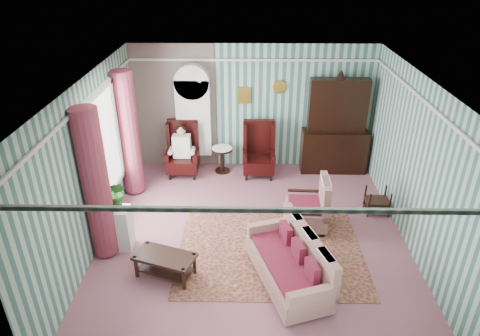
{
  "coord_description": "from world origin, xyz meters",
  "views": [
    {
      "loc": [
        -0.13,
        -6.36,
        4.76
      ],
      "look_at": [
        -0.25,
        0.6,
        1.13
      ],
      "focal_mm": 32.0,
      "sensor_mm": 36.0,
      "label": 1
    }
  ],
  "objects_px": {
    "round_side_table": "(222,160)",
    "nest_table": "(377,201)",
    "floral_armchair": "(307,202)",
    "plant_stand": "(115,228)",
    "sofa": "(288,257)",
    "bookcase": "(194,123)",
    "wingback_right": "(259,150)",
    "coffee_table": "(165,265)",
    "wingback_left": "(182,150)",
    "seated_woman": "(182,151)",
    "dresser_hutch": "(336,124)"
  },
  "relations": [
    {
      "from": "round_side_table",
      "to": "nest_table",
      "type": "bearing_deg",
      "value": -28.2
    },
    {
      "from": "round_side_table",
      "to": "floral_armchair",
      "type": "bearing_deg",
      "value": -52.59
    },
    {
      "from": "plant_stand",
      "to": "floral_armchair",
      "type": "relative_size",
      "value": 0.73
    },
    {
      "from": "sofa",
      "to": "floral_armchair",
      "type": "xyz_separation_m",
      "value": [
        0.47,
        1.54,
        0.03
      ]
    },
    {
      "from": "bookcase",
      "to": "floral_armchair",
      "type": "xyz_separation_m",
      "value": [
        2.34,
        -2.46,
        -0.57
      ]
    },
    {
      "from": "nest_table",
      "to": "floral_armchair",
      "type": "distance_m",
      "value": 1.59
    },
    {
      "from": "round_side_table",
      "to": "nest_table",
      "type": "xyz_separation_m",
      "value": [
        3.17,
        -1.7,
        -0.03
      ]
    },
    {
      "from": "bookcase",
      "to": "floral_armchair",
      "type": "height_order",
      "value": "bookcase"
    },
    {
      "from": "wingback_right",
      "to": "coffee_table",
      "type": "xyz_separation_m",
      "value": [
        -1.57,
        -3.47,
        -0.43
      ]
    },
    {
      "from": "wingback_left",
      "to": "coffee_table",
      "type": "bearing_deg",
      "value": -87.02
    },
    {
      "from": "sofa",
      "to": "coffee_table",
      "type": "relative_size",
      "value": 1.88
    },
    {
      "from": "wingback_right",
      "to": "sofa",
      "type": "height_order",
      "value": "wingback_right"
    },
    {
      "from": "seated_woman",
      "to": "sofa",
      "type": "relative_size",
      "value": 0.65
    },
    {
      "from": "coffee_table",
      "to": "sofa",
      "type": "bearing_deg",
      "value": -4.18
    },
    {
      "from": "dresser_hutch",
      "to": "sofa",
      "type": "height_order",
      "value": "dresser_hutch"
    },
    {
      "from": "dresser_hutch",
      "to": "wingback_right",
      "type": "bearing_deg",
      "value": -171.23
    },
    {
      "from": "bookcase",
      "to": "wingback_left",
      "type": "bearing_deg",
      "value": -122.66
    },
    {
      "from": "dresser_hutch",
      "to": "nest_table",
      "type": "bearing_deg",
      "value": -72.61
    },
    {
      "from": "seated_woman",
      "to": "floral_armchair",
      "type": "xyz_separation_m",
      "value": [
        2.59,
        -2.07,
        -0.04
      ]
    },
    {
      "from": "wingback_left",
      "to": "wingback_right",
      "type": "distance_m",
      "value": 1.75
    },
    {
      "from": "wingback_left",
      "to": "plant_stand",
      "type": "bearing_deg",
      "value": -106.22
    },
    {
      "from": "wingback_left",
      "to": "seated_woman",
      "type": "bearing_deg",
      "value": 0.0
    },
    {
      "from": "wingback_right",
      "to": "floral_armchair",
      "type": "height_order",
      "value": "wingback_right"
    },
    {
      "from": "wingback_right",
      "to": "coffee_table",
      "type": "height_order",
      "value": "wingback_right"
    },
    {
      "from": "wingback_left",
      "to": "floral_armchair",
      "type": "height_order",
      "value": "wingback_left"
    },
    {
      "from": "bookcase",
      "to": "nest_table",
      "type": "bearing_deg",
      "value": -26.92
    },
    {
      "from": "floral_armchair",
      "to": "sofa",
      "type": "bearing_deg",
      "value": 165.44
    },
    {
      "from": "wingback_right",
      "to": "coffee_table",
      "type": "relative_size",
      "value": 1.3
    },
    {
      "from": "wingback_left",
      "to": "nest_table",
      "type": "distance_m",
      "value": 4.37
    },
    {
      "from": "dresser_hutch",
      "to": "floral_armchair",
      "type": "relative_size",
      "value": 2.16
    },
    {
      "from": "wingback_right",
      "to": "nest_table",
      "type": "relative_size",
      "value": 2.31
    },
    {
      "from": "seated_woman",
      "to": "plant_stand",
      "type": "distance_m",
      "value": 2.87
    },
    {
      "from": "wingback_left",
      "to": "wingback_right",
      "type": "xyz_separation_m",
      "value": [
        1.75,
        0.0,
        0.0
      ]
    },
    {
      "from": "coffee_table",
      "to": "seated_woman",
      "type": "bearing_deg",
      "value": 92.98
    },
    {
      "from": "sofa",
      "to": "coffee_table",
      "type": "xyz_separation_m",
      "value": [
        -1.94,
        0.14,
        -0.32
      ]
    },
    {
      "from": "wingback_left",
      "to": "round_side_table",
      "type": "bearing_deg",
      "value": 9.46
    },
    {
      "from": "plant_stand",
      "to": "sofa",
      "type": "relative_size",
      "value": 0.44
    },
    {
      "from": "bookcase",
      "to": "plant_stand",
      "type": "height_order",
      "value": "bookcase"
    },
    {
      "from": "round_side_table",
      "to": "coffee_table",
      "type": "bearing_deg",
      "value": -101.25
    },
    {
      "from": "wingback_left",
      "to": "coffee_table",
      "type": "relative_size",
      "value": 1.3
    },
    {
      "from": "wingback_left",
      "to": "sofa",
      "type": "xyz_separation_m",
      "value": [
        2.12,
        -3.61,
        -0.11
      ]
    },
    {
      "from": "wingback_right",
      "to": "nest_table",
      "type": "height_order",
      "value": "wingback_right"
    },
    {
      "from": "nest_table",
      "to": "coffee_table",
      "type": "distance_m",
      "value": 4.34
    },
    {
      "from": "seated_woman",
      "to": "round_side_table",
      "type": "xyz_separation_m",
      "value": [
        0.9,
        0.15,
        -0.29
      ]
    },
    {
      "from": "seated_woman",
      "to": "floral_armchair",
      "type": "distance_m",
      "value": 3.32
    },
    {
      "from": "seated_woman",
      "to": "sofa",
      "type": "bearing_deg",
      "value": -59.51
    },
    {
      "from": "nest_table",
      "to": "seated_woman",
      "type": "bearing_deg",
      "value": 159.15
    },
    {
      "from": "nest_table",
      "to": "floral_armchair",
      "type": "xyz_separation_m",
      "value": [
        -1.48,
        -0.52,
        0.28
      ]
    },
    {
      "from": "seated_woman",
      "to": "plant_stand",
      "type": "height_order",
      "value": "seated_woman"
    },
    {
      "from": "bookcase",
      "to": "wingback_left",
      "type": "relative_size",
      "value": 1.79
    }
  ]
}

